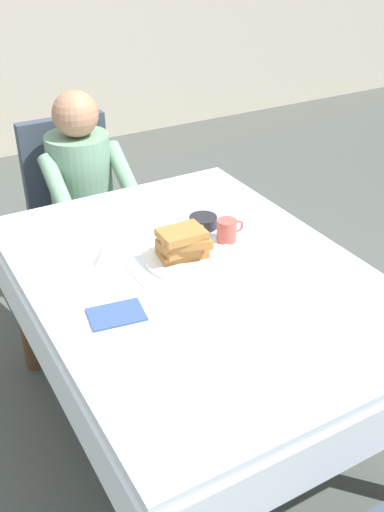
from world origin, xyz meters
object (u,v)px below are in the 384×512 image
breakfast_stack (183,242)px  bowl_butter (203,222)px  chair_diner (76,200)px  syrup_pitcher (104,254)px  diner_person (84,186)px  fork_left_of_plate (137,277)px  knife_right_of_plate (231,249)px  plate_breakfast (183,259)px  dining_table_main (196,293)px  cup_coffee (227,230)px  spoon_near_edge (245,304)px

breakfast_stack → bowl_butter: breakfast_stack is taller
chair_diner → syrup_pitcher: size_ratio=11.63×
chair_diner → diner_person: (-0.00, -0.16, 0.14)m
chair_diner → fork_left_of_plate: 1.14m
diner_person → bowl_butter: (0.22, -0.75, 0.09)m
diner_person → bowl_butter: 0.78m
fork_left_of_plate → knife_right_of_plate: (0.38, 0.00, 0.00)m
plate_breakfast → fork_left_of_plate: (-0.19, -0.02, -0.01)m
diner_person → syrup_pitcher: 0.84m
dining_table_main → bowl_butter: size_ratio=13.85×
breakfast_stack → diner_person: bearing=91.9°
dining_table_main → knife_right_of_plate: bearing=19.4°
cup_coffee → fork_left_of_plate: size_ratio=0.63×
cup_coffee → knife_right_of_plate: (-0.02, -0.07, -0.04)m
cup_coffee → breakfast_stack: bearing=-168.4°
cup_coffee → spoon_near_edge: size_ratio=0.75×
dining_table_main → plate_breakfast: size_ratio=5.44×
dining_table_main → diner_person: bearing=91.8°
plate_breakfast → cup_coffee: cup_coffee is taller
diner_person → knife_right_of_plate: diner_person is taller
bowl_butter → spoon_near_edge: 0.53m
diner_person → chair_diner: bearing=-90.0°
fork_left_of_plate → cup_coffee: bearing=-80.8°
syrup_pitcher → knife_right_of_plate: 0.46m
chair_diner → cup_coffee: size_ratio=8.23×
chair_diner → bowl_butter: size_ratio=8.45×
breakfast_stack → spoon_near_edge: (0.04, -0.33, -0.07)m
dining_table_main → knife_right_of_plate: size_ratio=7.62×
dining_table_main → diner_person: diner_person is taller
dining_table_main → cup_coffee: size_ratio=13.49×
dining_table_main → breakfast_stack: 0.18m
dining_table_main → spoon_near_edge: (0.04, -0.24, 0.09)m
bowl_butter → syrup_pitcher: 0.44m
dining_table_main → fork_left_of_plate: fork_left_of_plate is taller
diner_person → breakfast_stack: (0.03, -0.92, 0.14)m
breakfast_stack → cup_coffee: bearing=11.6°
dining_table_main → chair_diner: chair_diner is taller
dining_table_main → diner_person: 1.01m
bowl_butter → fork_left_of_plate: (-0.38, -0.20, -0.02)m
dining_table_main → syrup_pitcher: syrup_pitcher is taller
dining_table_main → plate_breakfast: (-0.00, 0.09, 0.10)m
bowl_butter → diner_person: bearing=106.3°
dining_table_main → bowl_butter: bearing=55.2°
dining_table_main → knife_right_of_plate: (0.19, 0.07, 0.09)m
breakfast_stack → fork_left_of_plate: size_ratio=1.07×
chair_diner → diner_person: 0.21m
cup_coffee → syrup_pitcher: cup_coffee is taller
chair_diner → fork_left_of_plate: (-0.16, -1.10, 0.21)m
plate_breakfast → spoon_near_edge: plate_breakfast is taller
knife_right_of_plate → cup_coffee: bearing=-18.8°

